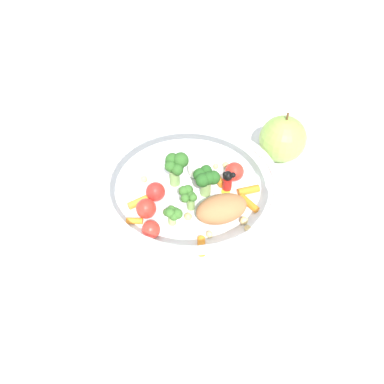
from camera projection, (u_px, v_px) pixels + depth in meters
ground_plane at (188, 209)px, 0.60m from camera, size 2.40×2.40×0.00m
food_container at (194, 191)px, 0.58m from camera, size 0.26×0.26×0.07m
loose_apple at (283, 139)px, 0.65m from camera, size 0.08×0.08×0.09m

